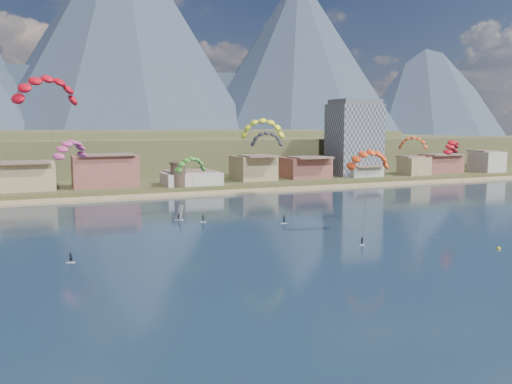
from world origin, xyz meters
The scene contains 18 objects.
ground centered at (0.00, 0.00, 0.00)m, with size 2400.00×2400.00×0.00m, color black.
beach centered at (0.00, 106.00, 0.25)m, with size 2200.00×12.00×0.90m.
land centered at (0.00, 560.00, 0.00)m, with size 2200.00×900.00×4.00m.
foothills centered at (22.39, 232.47, 9.08)m, with size 940.00×210.00×18.00m.
mountain_ridge centered at (-14.60, 823.65, 150.31)m, with size 2060.00×480.00×400.00m.
town centered at (-40.00, 122.00, 8.00)m, with size 400.00×24.00×12.00m.
apartment_tower centered at (85.00, 128.00, 17.82)m, with size 20.00×16.00×32.00m.
watchtower centered at (5.00, 114.00, 6.37)m, with size 5.82×5.82×8.60m.
kitesurfer_red centered at (-37.71, 39.05, 30.13)m, with size 12.81×14.96×33.14m.
kitesurfer_yellow centered at (13.63, 60.26, 23.07)m, with size 12.54×17.43×26.80m.
kitesurfer_orange centered at (26.48, 32.16, 16.45)m, with size 14.70×14.47×21.15m.
kitesurfer_green centered at (-3.18, 68.20, 13.63)m, with size 9.63×14.94×17.51m.
distant_kite_pink centered at (-32.39, 67.88, 18.25)m, with size 9.73×10.32×21.39m.
distant_kite_dark centered at (21.96, 76.82, 19.93)m, with size 10.46×7.46×22.85m.
distant_kite_orange centered at (63.69, 63.60, 18.65)m, with size 8.69×8.37×21.38m.
distant_kite_red centered at (72.88, 57.88, 17.47)m, with size 9.65×8.26×20.41m.
windsurfer centered at (-8.08, 61.73, 1.19)m, with size 2.30×2.40×3.75m.
buoy centered at (39.61, 8.37, 0.12)m, with size 0.73×0.73×0.73m.
Camera 1 is at (-39.79, -63.79, 23.06)m, focal length 37.10 mm.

